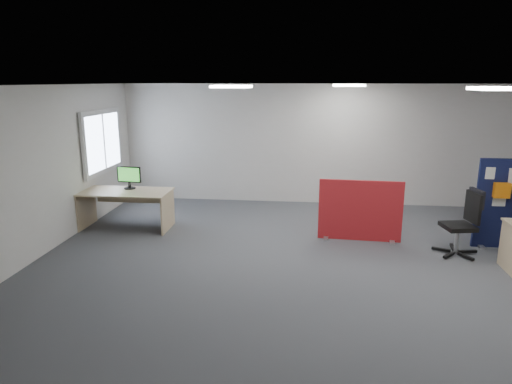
# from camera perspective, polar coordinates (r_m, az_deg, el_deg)

# --- Properties ---
(floor) EXTENTS (9.00, 9.00, 0.00)m
(floor) POSITION_cam_1_polar(r_m,az_deg,el_deg) (7.40, 8.21, -8.31)
(floor) COLOR #4B4D52
(floor) RESTS_ON ground
(ceiling) EXTENTS (9.00, 7.00, 0.02)m
(ceiling) POSITION_cam_1_polar(r_m,az_deg,el_deg) (6.87, 9.00, 13.08)
(ceiling) COLOR white
(ceiling) RESTS_ON wall_back
(wall_back) EXTENTS (9.00, 0.02, 2.70)m
(wall_back) POSITION_cam_1_polar(r_m,az_deg,el_deg) (10.46, 7.97, 5.86)
(wall_back) COLOR silver
(wall_back) RESTS_ON floor
(wall_front) EXTENTS (9.00, 0.02, 2.70)m
(wall_front) POSITION_cam_1_polar(r_m,az_deg,el_deg) (3.65, 10.36, -9.20)
(wall_front) COLOR silver
(wall_front) RESTS_ON floor
(wall_left) EXTENTS (0.02, 7.00, 2.70)m
(wall_left) POSITION_cam_1_polar(r_m,az_deg,el_deg) (8.18, -24.77, 2.55)
(wall_left) COLOR silver
(wall_left) RESTS_ON floor
(window) EXTENTS (0.06, 1.70, 1.30)m
(window) POSITION_cam_1_polar(r_m,az_deg,el_deg) (9.87, -18.63, 5.98)
(window) COLOR white
(window) RESTS_ON wall_left
(ceiling_lights) EXTENTS (4.10, 4.10, 0.04)m
(ceiling_lights) POSITION_cam_1_polar(r_m,az_deg,el_deg) (7.55, 11.38, 12.80)
(ceiling_lights) COLOR white
(ceiling_lights) RESTS_ON ceiling
(red_divider) EXTENTS (1.45, 0.30, 1.09)m
(red_divider) POSITION_cam_1_polar(r_m,az_deg,el_deg) (8.21, 12.87, -2.37)
(red_divider) COLOR #AA1529
(red_divider) RESTS_ON floor
(second_desk) EXTENTS (1.68, 0.84, 0.73)m
(second_desk) POSITION_cam_1_polar(r_m,az_deg,el_deg) (9.05, -15.85, -0.89)
(second_desk) COLOR tan
(second_desk) RESTS_ON floor
(monitor_second) EXTENTS (0.48, 0.22, 0.43)m
(monitor_second) POSITION_cam_1_polar(r_m,az_deg,el_deg) (9.09, -15.58, 1.87)
(monitor_second) COLOR black
(monitor_second) RESTS_ON second_desk
(office_chair) EXTENTS (0.71, 0.70, 1.07)m
(office_chair) POSITION_cam_1_polar(r_m,az_deg,el_deg) (8.07, 24.71, -3.03)
(office_chair) COLOR black
(office_chair) RESTS_ON floor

